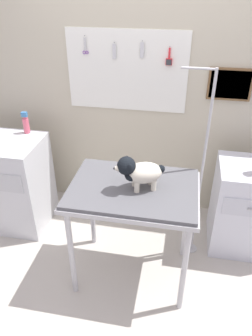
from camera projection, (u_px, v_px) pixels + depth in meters
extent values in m
cube|color=#B9B2A8|center=(114.00, 292.00, 2.69)|extent=(4.40, 4.00, 0.04)
cube|color=#BFB69F|center=(140.00, 104.00, 3.15)|extent=(4.00, 0.06, 2.30)
cube|color=white|center=(127.00, 71.00, 2.97)|extent=(1.12, 0.02, 0.73)
cylinder|color=gray|center=(85.00, 35.00, 2.87)|extent=(0.01, 0.02, 0.01)
cube|color=silver|center=(84.00, 44.00, 2.90)|extent=(0.01, 0.00, 0.11)
cube|color=silver|center=(86.00, 44.00, 2.89)|extent=(0.01, 0.00, 0.11)
torus|color=#6E3595|center=(84.00, 52.00, 2.94)|extent=(0.03, 0.01, 0.03)
torus|color=#6E3595|center=(87.00, 53.00, 2.93)|extent=(0.03, 0.01, 0.03)
cylinder|color=gray|center=(114.00, 42.00, 2.85)|extent=(0.01, 0.02, 0.01)
cube|color=silver|center=(114.00, 51.00, 2.88)|extent=(0.03, 0.01, 0.13)
cylinder|color=gray|center=(142.00, 41.00, 2.80)|extent=(0.01, 0.02, 0.01)
cube|color=silver|center=(142.00, 50.00, 2.83)|extent=(0.03, 0.01, 0.13)
cylinder|color=gray|center=(170.00, 46.00, 2.78)|extent=(0.01, 0.02, 0.01)
cylinder|color=red|center=(169.00, 53.00, 2.80)|extent=(0.02, 0.02, 0.09)
cube|color=red|center=(169.00, 62.00, 2.84)|extent=(0.06, 0.02, 0.06)
cube|color=#333338|center=(169.00, 62.00, 2.83)|extent=(0.05, 0.01, 0.05)
cube|color=brown|center=(230.00, 84.00, 2.86)|extent=(0.38, 0.02, 0.29)
cube|color=#9E7F58|center=(230.00, 85.00, 2.85)|extent=(0.35, 0.01, 0.25)
cylinder|color=#B7B7BC|center=(71.00, 254.00, 2.47)|extent=(0.04, 0.04, 0.84)
cylinder|color=#B7B7BC|center=(184.00, 270.00, 2.33)|extent=(0.04, 0.04, 0.84)
cylinder|color=#B7B7BC|center=(92.00, 208.00, 2.95)|extent=(0.04, 0.04, 0.84)
cylinder|color=#B7B7BC|center=(186.00, 219.00, 2.81)|extent=(0.04, 0.04, 0.84)
cube|color=#B7B7BC|center=(133.00, 192.00, 2.41)|extent=(0.97, 0.69, 0.03)
cube|color=#545459|center=(133.00, 188.00, 2.40)|extent=(0.94, 0.67, 0.03)
cylinder|color=#B7B7BC|center=(191.00, 248.00, 3.08)|extent=(0.11, 0.11, 0.01)
cylinder|color=#B7B7BC|center=(202.00, 173.00, 2.64)|extent=(0.02, 0.02, 1.70)
cylinder|color=#B7B7BC|center=(199.00, 68.00, 2.22)|extent=(0.24, 0.02, 0.02)
cylinder|color=beige|center=(137.00, 187.00, 2.31)|extent=(0.04, 0.04, 0.09)
cylinder|color=beige|center=(135.00, 180.00, 2.38)|extent=(0.04, 0.04, 0.09)
cylinder|color=beige|center=(154.00, 185.00, 2.33)|extent=(0.04, 0.04, 0.09)
cylinder|color=beige|center=(151.00, 179.00, 2.40)|extent=(0.04, 0.04, 0.09)
ellipsoid|color=beige|center=(144.00, 173.00, 2.31)|extent=(0.31, 0.25, 0.15)
ellipsoid|color=black|center=(131.00, 175.00, 2.30)|extent=(0.13, 0.14, 0.08)
sphere|color=black|center=(126.00, 166.00, 2.25)|extent=(0.13, 0.13, 0.13)
ellipsoid|color=beige|center=(118.00, 168.00, 2.25)|extent=(0.07, 0.07, 0.04)
sphere|color=black|center=(115.00, 169.00, 2.25)|extent=(0.02, 0.02, 0.02)
ellipsoid|color=black|center=(130.00, 169.00, 2.20)|extent=(0.05, 0.04, 0.07)
ellipsoid|color=black|center=(127.00, 160.00, 2.30)|extent=(0.05, 0.04, 0.07)
sphere|color=black|center=(161.00, 169.00, 2.32)|extent=(0.06, 0.06, 0.06)
cube|color=silver|center=(6.00, 182.00, 3.22)|extent=(0.80, 0.56, 0.93)
cube|color=silver|center=(251.00, 208.00, 2.94)|extent=(0.68, 0.52, 0.85)
cylinder|color=#D7576D|center=(26.00, 126.00, 3.09)|extent=(0.06, 0.06, 0.15)
cylinder|color=#D7576D|center=(25.00, 118.00, 3.04)|extent=(0.03, 0.03, 0.02)
cube|color=teal|center=(24.00, 114.00, 3.03)|extent=(0.05, 0.03, 0.04)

